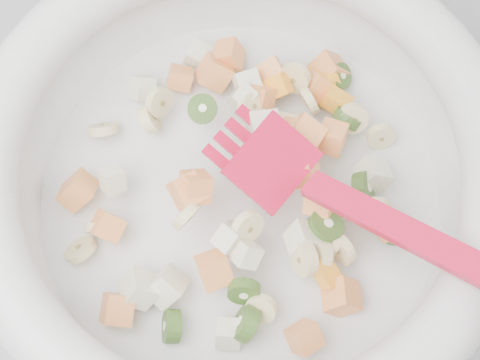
{
  "coord_description": "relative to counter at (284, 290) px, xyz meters",
  "views": [
    {
      "loc": [
        -0.04,
        1.19,
        1.46
      ],
      "look_at": [
        -0.06,
        1.41,
        0.95
      ],
      "focal_mm": 55.0,
      "sensor_mm": 36.0,
      "label": 1
    }
  ],
  "objects": [
    {
      "name": "counter",
      "position": [
        0.0,
        0.0,
        0.0
      ],
      "size": [
        2.0,
        0.6,
        0.9
      ],
      "primitive_type": "cube",
      "color": "gray",
      "rests_on": "ground"
    },
    {
      "name": "mixing_bowl",
      "position": [
        -0.06,
        -0.04,
        0.51
      ],
      "size": [
        0.42,
        0.41,
        0.14
      ],
      "color": "silver",
      "rests_on": "counter"
    }
  ]
}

